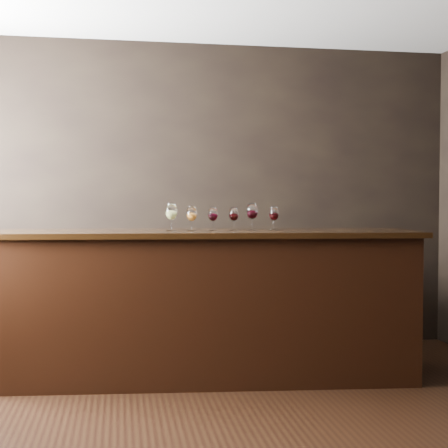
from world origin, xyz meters
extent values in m
plane|color=black|center=(0.00, 0.00, 0.00)|extent=(5.00, 5.00, 0.00)
cube|color=black|center=(0.00, 2.25, 1.40)|extent=(5.00, 0.02, 2.80)
cube|color=black|center=(0.00, -2.25, 1.40)|extent=(5.00, 0.02, 2.80)
cube|color=black|center=(0.06, 1.29, 0.55)|extent=(3.20, 1.00, 1.10)
cube|color=black|center=(0.06, 1.29, 1.12)|extent=(3.31, 1.08, 0.04)
cube|color=black|center=(-0.42, 2.03, 0.48)|extent=(2.69, 0.40, 0.97)
cylinder|color=white|center=(-0.20, 1.31, 1.15)|extent=(0.08, 0.08, 0.00)
cylinder|color=white|center=(-0.20, 1.31, 1.19)|extent=(0.01, 0.01, 0.08)
ellipsoid|color=white|center=(-0.20, 1.31, 1.29)|extent=(0.09, 0.09, 0.13)
cylinder|color=white|center=(-0.20, 1.31, 1.35)|extent=(0.07, 0.07, 0.01)
ellipsoid|color=#D8DC76|center=(-0.20, 1.31, 1.27)|extent=(0.07, 0.07, 0.06)
cylinder|color=white|center=(-0.05, 1.28, 1.15)|extent=(0.07, 0.07, 0.00)
cylinder|color=white|center=(-0.05, 1.28, 1.18)|extent=(0.01, 0.01, 0.07)
ellipsoid|color=white|center=(-0.05, 1.28, 1.27)|extent=(0.08, 0.08, 0.11)
cylinder|color=white|center=(-0.05, 1.28, 1.32)|extent=(0.06, 0.06, 0.01)
ellipsoid|color=orange|center=(-0.05, 1.28, 1.26)|extent=(0.06, 0.06, 0.05)
cylinder|color=white|center=(0.11, 1.30, 1.15)|extent=(0.06, 0.06, 0.00)
cylinder|color=white|center=(0.11, 1.30, 1.18)|extent=(0.01, 0.01, 0.07)
ellipsoid|color=white|center=(0.11, 1.30, 1.27)|extent=(0.08, 0.08, 0.11)
cylinder|color=white|center=(0.11, 1.30, 1.32)|extent=(0.06, 0.06, 0.01)
ellipsoid|color=black|center=(0.11, 1.30, 1.25)|extent=(0.06, 0.06, 0.05)
cylinder|color=white|center=(0.28, 1.33, 1.15)|extent=(0.06, 0.06, 0.00)
cylinder|color=white|center=(0.28, 1.33, 1.18)|extent=(0.01, 0.01, 0.07)
ellipsoid|color=white|center=(0.28, 1.33, 1.27)|extent=(0.08, 0.08, 0.11)
cylinder|color=white|center=(0.28, 1.33, 1.32)|extent=(0.06, 0.06, 0.01)
ellipsoid|color=black|center=(0.28, 1.33, 1.25)|extent=(0.06, 0.06, 0.05)
cylinder|color=white|center=(0.43, 1.32, 1.15)|extent=(0.08, 0.08, 0.00)
cylinder|color=white|center=(0.43, 1.32, 1.19)|extent=(0.01, 0.01, 0.08)
ellipsoid|color=white|center=(0.43, 1.32, 1.29)|extent=(0.09, 0.09, 0.13)
cylinder|color=white|center=(0.43, 1.32, 1.35)|extent=(0.07, 0.07, 0.01)
ellipsoid|color=black|center=(0.43, 1.32, 1.27)|extent=(0.07, 0.07, 0.06)
cylinder|color=white|center=(0.59, 1.29, 1.15)|extent=(0.07, 0.07, 0.00)
cylinder|color=white|center=(0.59, 1.29, 1.18)|extent=(0.01, 0.01, 0.07)
ellipsoid|color=white|center=(0.59, 1.29, 1.27)|extent=(0.08, 0.08, 0.11)
cylinder|color=white|center=(0.59, 1.29, 1.32)|extent=(0.06, 0.06, 0.01)
ellipsoid|color=black|center=(0.59, 1.29, 1.25)|extent=(0.06, 0.06, 0.05)
camera|label=1|loc=(-0.59, -3.42, 1.38)|focal=50.00mm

